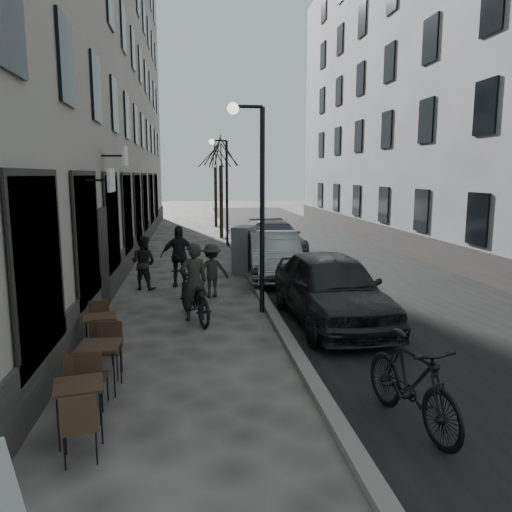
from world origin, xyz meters
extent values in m
plane|color=#3C3936|center=(0.00, 0.00, 0.00)|extent=(120.00, 120.00, 0.00)
cube|color=black|center=(3.85, 16.00, 0.00)|extent=(7.30, 60.00, 0.00)
cube|color=slate|center=(0.20, 16.00, 0.06)|extent=(0.25, 60.00, 0.12)
cube|color=gray|center=(-6.00, 16.50, 8.00)|extent=(4.00, 35.00, 16.00)
cube|color=slate|center=(9.50, 16.50, 8.00)|extent=(4.00, 35.00, 16.00)
cylinder|color=black|center=(0.00, 6.00, 2.50)|extent=(0.12, 0.12, 5.00)
cylinder|color=black|center=(-0.35, 6.00, 5.00)|extent=(0.70, 0.08, 0.08)
sphere|color=#FFF2CC|center=(-0.70, 6.00, 4.95)|extent=(0.28, 0.28, 0.28)
cylinder|color=black|center=(0.00, 18.00, 2.50)|extent=(0.12, 0.12, 5.00)
cylinder|color=black|center=(-0.35, 18.00, 5.00)|extent=(0.70, 0.08, 0.08)
sphere|color=#FFF2CC|center=(-0.70, 18.00, 4.95)|extent=(0.28, 0.28, 0.28)
cylinder|color=black|center=(-0.10, 21.00, 1.95)|extent=(0.20, 0.20, 3.90)
cylinder|color=black|center=(-0.10, 27.00, 1.95)|extent=(0.20, 0.20, 3.90)
cube|color=#322316|center=(-3.21, 0.28, 0.73)|extent=(0.72, 0.72, 0.04)
cylinder|color=black|center=(-3.41, -0.03, 0.36)|extent=(0.02, 0.02, 0.71)
cylinder|color=black|center=(-2.91, 0.08, 0.36)|extent=(0.02, 0.02, 0.71)
cylinder|color=black|center=(-3.52, 0.48, 0.36)|extent=(0.02, 0.02, 0.71)
cylinder|color=black|center=(-3.01, 0.58, 0.36)|extent=(0.02, 0.02, 0.71)
cube|color=#322316|center=(-3.20, 1.73, 0.76)|extent=(0.67, 0.67, 0.04)
cylinder|color=black|center=(-3.48, 1.47, 0.37)|extent=(0.02, 0.02, 0.74)
cylinder|color=black|center=(-2.95, 1.45, 0.37)|extent=(0.02, 0.02, 0.74)
cylinder|color=black|center=(-3.45, 2.01, 0.37)|extent=(0.02, 0.02, 0.74)
cylinder|color=black|center=(-2.92, 1.98, 0.37)|extent=(0.02, 0.02, 0.74)
cube|color=#322316|center=(-3.50, 3.48, 0.72)|extent=(0.71, 0.71, 0.04)
cylinder|color=black|center=(-3.70, 3.18, 0.35)|extent=(0.02, 0.02, 0.70)
cylinder|color=black|center=(-3.20, 3.28, 0.35)|extent=(0.02, 0.02, 0.70)
cylinder|color=black|center=(-3.80, 3.68, 0.35)|extent=(0.02, 0.02, 0.70)
cylinder|color=black|center=(-3.30, 3.77, 0.35)|extent=(0.02, 0.02, 0.70)
cube|color=slate|center=(0.10, 11.18, 0.82)|extent=(0.98, 1.23, 1.63)
imported|color=black|center=(-1.70, 5.52, 0.56)|extent=(1.33, 2.27, 1.13)
imported|color=#292724|center=(-1.70, 5.52, 0.92)|extent=(0.77, 0.61, 1.85)
imported|color=black|center=(-3.17, 8.97, 0.81)|extent=(0.98, 0.89, 1.62)
imported|color=#2A2724|center=(-1.19, 7.75, 0.76)|extent=(1.04, 0.68, 1.51)
imported|color=black|center=(-2.14, 9.28, 0.94)|extent=(1.10, 0.47, 1.87)
imported|color=black|center=(1.45, 4.88, 0.83)|extent=(2.15, 4.95, 1.66)
imported|color=gray|center=(1.00, 10.14, 0.76)|extent=(2.03, 4.76, 1.53)
imported|color=#3D3D48|center=(1.94, 15.34, 0.69)|extent=(2.23, 4.88, 1.39)
imported|color=black|center=(1.20, 0.01, 0.63)|extent=(0.97, 2.18, 1.27)
camera|label=1|loc=(-1.72, -6.05, 3.42)|focal=35.00mm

